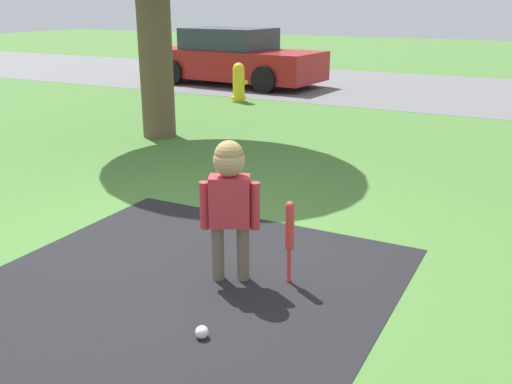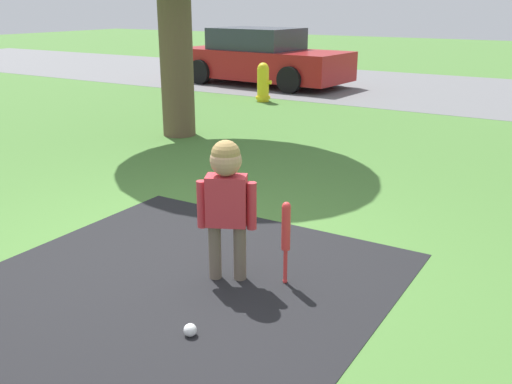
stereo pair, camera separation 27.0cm
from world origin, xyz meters
TOP-DOWN VIEW (x-y plane):
  - ground_plane at (0.00, 0.00)m, footprint 60.00×60.00m
  - street_strip at (0.00, 10.14)m, footprint 40.00×6.00m
  - child at (0.58, -0.18)m, footprint 0.39×0.27m
  - baseball_bat at (0.97, -0.03)m, footprint 0.06×0.06m
  - sports_ball at (0.81, -0.93)m, footprint 0.08×0.08m
  - fire_hydrant at (-3.21, 6.73)m, footprint 0.33×0.30m
  - parked_car at (-4.54, 8.92)m, footprint 4.33×2.13m

SIDE VIEW (x-z plane):
  - ground_plane at x=0.00m, z-range 0.00..0.00m
  - street_strip at x=0.00m, z-range 0.00..0.01m
  - sports_ball at x=0.81m, z-range 0.00..0.08m
  - fire_hydrant at x=-3.21m, z-range -0.01..0.77m
  - baseball_bat at x=0.97m, z-range 0.09..0.71m
  - parked_car at x=-4.54m, z-range -0.04..1.30m
  - child at x=0.58m, z-range 0.15..1.20m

